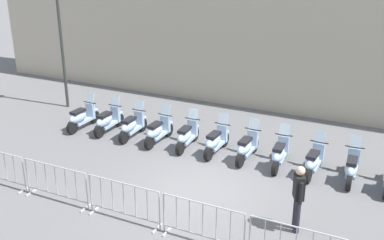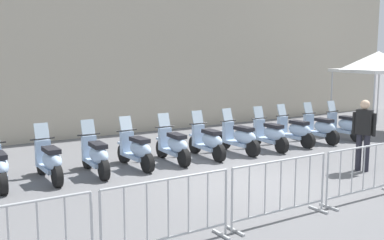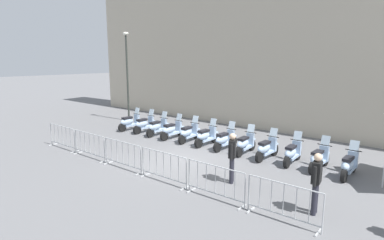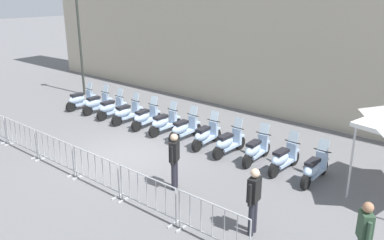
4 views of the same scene
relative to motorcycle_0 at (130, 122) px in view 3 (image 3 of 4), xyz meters
name	(u,v)px [view 3 (image 3 of 4)]	position (x,y,z in m)	size (l,w,h in m)	color
ground_plane	(181,160)	(6.21, -1.05, -0.45)	(120.00, 120.00, 0.00)	slate
building_facade	(276,37)	(4.54, 7.10, 4.80)	(28.00, 2.40, 10.51)	#B2A893
motorcycle_0	(130,122)	(0.00, 0.00, 0.00)	(0.64, 1.72, 1.24)	black
motorcycle_1	(144,124)	(1.02, 0.35, 0.00)	(0.68, 1.71, 1.24)	black
motorcycle_2	(157,127)	(2.08, 0.52, 0.00)	(0.70, 1.71, 1.24)	black
motorcycle_3	(172,130)	(3.12, 0.71, 0.00)	(0.64, 1.72, 1.24)	black
motorcycle_4	(189,133)	(4.16, 1.00, 0.00)	(0.74, 1.70, 1.24)	black
motorcycle_5	(206,136)	(5.20, 1.21, 0.00)	(0.65, 1.72, 1.24)	black
motorcycle_6	(225,140)	(6.25, 1.42, 0.00)	(0.65, 1.72, 1.24)	black
motorcycle_7	(245,144)	(7.30, 1.62, 0.00)	(0.74, 1.70, 1.24)	black
motorcycle_8	(266,149)	(8.35, 1.76, 0.00)	(0.63, 1.72, 1.24)	black
motorcycle_9	(292,153)	(9.39, 2.05, 0.00)	(0.74, 1.70, 1.24)	black
motorcycle_10	(319,159)	(10.44, 2.21, 0.00)	(0.63, 1.72, 1.24)	black
motorcycle_11	(349,165)	(11.50, 2.36, 0.00)	(0.69, 1.71, 1.24)	black
barrier_segment_0	(62,137)	(1.36, -4.24, 0.07)	(2.03, 0.81, 1.07)	#B2B5B7
barrier_segment_1	(90,145)	(3.47, -3.81, 0.07)	(2.03, 0.81, 1.07)	#B2B5B7
barrier_segment_2	(123,155)	(5.58, -3.38, 0.07)	(2.03, 0.81, 1.07)	#B2B5B7
barrier_segment_3	(163,167)	(7.69, -2.94, 0.07)	(2.03, 0.81, 1.07)	#B2B5B7
barrier_segment_4	(215,183)	(9.81, -2.51, 0.07)	(2.03, 0.81, 1.07)	#B2B5B7
barrier_segment_5	(283,203)	(11.92, -2.08, 0.07)	(2.03, 0.81, 1.07)	#B2B5B7
street_lamp	(127,68)	(-2.42, 1.26, 2.96)	(0.36, 0.36, 5.64)	#2D332D
officer_mid_plaza	(316,180)	(12.21, -1.05, 0.53)	(0.32, 0.53, 1.73)	#23232D
officer_by_barriers	(232,155)	(9.20, -1.17, 0.53)	(0.39, 0.46, 1.73)	#23232D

